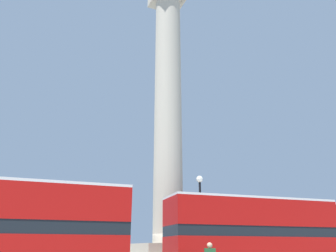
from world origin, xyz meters
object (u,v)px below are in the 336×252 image
object	(u,v)px
bus_c	(253,233)
street_lamp	(201,219)
monument_column	(168,145)
equestrian_statue	(24,251)

from	to	relation	value
bus_c	street_lamp	distance (m)	3.12
monument_column	street_lamp	xyz separation A→B (m)	(0.45, -4.00, -5.74)
bus_c	monument_column	bearing A→B (deg)	119.69
equestrian_statue	street_lamp	size ratio (longest dim) A/B	0.93
monument_column	street_lamp	distance (m)	7.01
monument_column	equestrian_statue	bearing A→B (deg)	163.94
street_lamp	equestrian_statue	bearing A→B (deg)	145.23
bus_c	street_lamp	xyz separation A→B (m)	(-2.27, 1.96, 0.85)
bus_c	street_lamp	bearing A→B (deg)	144.39
equestrian_statue	street_lamp	distance (m)	11.74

